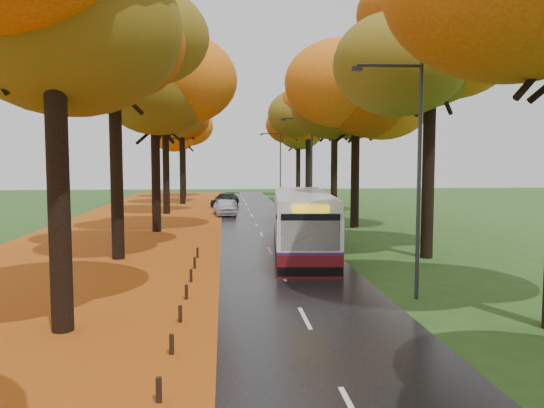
{
  "coord_description": "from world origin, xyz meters",
  "views": [
    {
      "loc": [
        -2.4,
        -9.42,
        4.75
      ],
      "look_at": [
        0.0,
        16.82,
        2.6
      ],
      "focal_mm": 35.0,
      "sensor_mm": 36.0,
      "label": 1
    }
  ],
  "objects": [
    {
      "name": "bollard_row",
      "position": [
        -3.7,
        4.7,
        0.26
      ],
      "size": [
        0.11,
        23.51,
        0.52
      ],
      "color": "black",
      "rests_on": "ground"
    },
    {
      "name": "car_white",
      "position": [
        -2.35,
        36.5,
        0.76
      ],
      "size": [
        2.18,
        4.38,
        1.43
      ],
      "primitive_type": "imported",
      "rotation": [
        0.0,
        0.0,
        0.12
      ],
      "color": "silver",
      "rests_on": "road"
    },
    {
      "name": "car_silver",
      "position": [
        -2.15,
        37.79,
        0.65
      ],
      "size": [
        1.96,
        3.88,
        1.22
      ],
      "primitive_type": "imported",
      "rotation": [
        0.0,
        0.0,
        -0.19
      ],
      "color": "gray",
      "rests_on": "road"
    },
    {
      "name": "streetlamp_mid",
      "position": [
        3.95,
        30.0,
        4.71
      ],
      "size": [
        2.45,
        0.18,
        8.0
      ],
      "color": "#333538",
      "rests_on": "ground"
    },
    {
      "name": "streetlamp_near",
      "position": [
        3.95,
        8.0,
        4.71
      ],
      "size": [
        2.45,
        0.18,
        8.0
      ],
      "color": "#333538",
      "rests_on": "ground"
    },
    {
      "name": "streetlamp_far",
      "position": [
        3.95,
        52.0,
        4.71
      ],
      "size": [
        2.45,
        0.18,
        8.0
      ],
      "color": "#333538",
      "rests_on": "ground"
    },
    {
      "name": "trees_left",
      "position": [
        -7.18,
        27.06,
        9.53
      ],
      "size": [
        9.2,
        74.0,
        13.88
      ],
      "color": "black",
      "rests_on": "ground"
    },
    {
      "name": "car_dark",
      "position": [
        -2.23,
        45.7,
        0.72
      ],
      "size": [
        3.38,
        5.05,
        1.36
      ],
      "primitive_type": "imported",
      "rotation": [
        0.0,
        0.0,
        -0.35
      ],
      "color": "black",
      "rests_on": "road"
    },
    {
      "name": "road",
      "position": [
        0.0,
        25.0,
        0.02
      ],
      "size": [
        6.5,
        90.0,
        0.04
      ],
      "primitive_type": "cube",
      "color": "black",
      "rests_on": "ground"
    },
    {
      "name": "leaf_drift",
      "position": [
        -3.05,
        25.0,
        0.04
      ],
      "size": [
        0.9,
        90.0,
        0.01
      ],
      "primitive_type": "cube",
      "color": "#BE5E13",
      "rests_on": "road"
    },
    {
      "name": "bus",
      "position": [
        1.54,
        16.99,
        1.67
      ],
      "size": [
        3.74,
        11.99,
        3.1
      ],
      "rotation": [
        0.0,
        0.0,
        -0.09
      ],
      "color": "#5D0E13",
      "rests_on": "road"
    },
    {
      "name": "leaf_verge",
      "position": [
        -9.0,
        25.0,
        0.01
      ],
      "size": [
        12.0,
        90.0,
        0.02
      ],
      "primitive_type": "cube",
      "color": "maroon",
      "rests_on": "ground"
    },
    {
      "name": "centre_line",
      "position": [
        0.0,
        25.0,
        0.04
      ],
      "size": [
        0.12,
        90.0,
        0.01
      ],
      "primitive_type": "cube",
      "color": "silver",
      "rests_on": "road"
    },
    {
      "name": "trees_right",
      "position": [
        7.19,
        26.91,
        9.69
      ],
      "size": [
        9.3,
        74.2,
        13.96
      ],
      "color": "black",
      "rests_on": "ground"
    }
  ]
}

